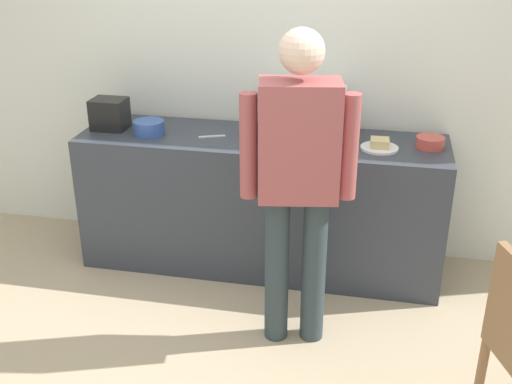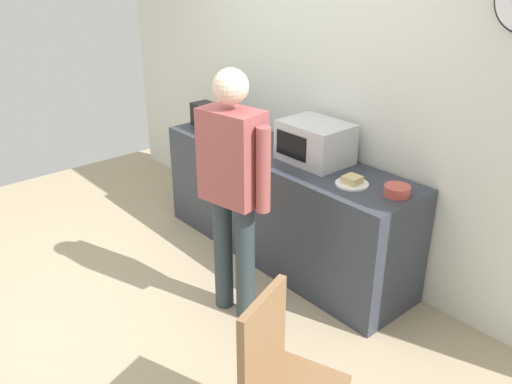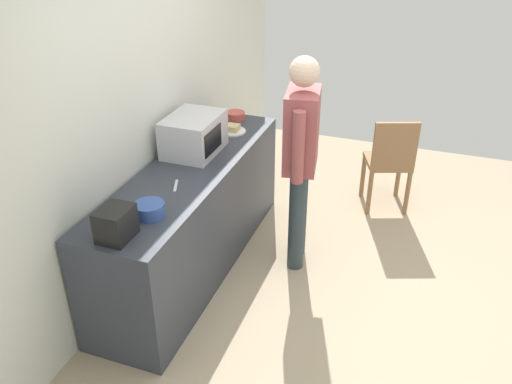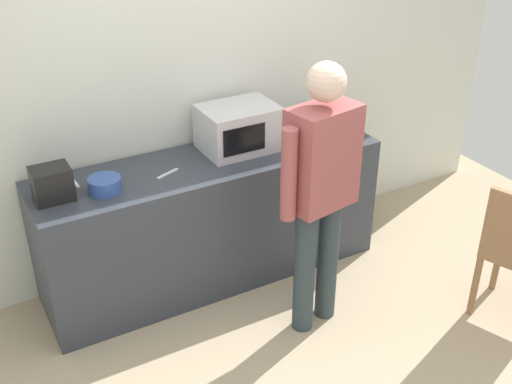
% 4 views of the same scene
% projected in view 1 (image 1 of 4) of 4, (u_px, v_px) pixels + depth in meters
% --- Properties ---
extents(ground_plane, '(6.00, 6.00, 0.00)m').
position_uv_depth(ground_plane, '(215.00, 379.00, 3.24)').
color(ground_plane, tan).
extents(back_wall, '(5.40, 0.13, 2.60)m').
position_uv_depth(back_wall, '(274.00, 61.00, 4.14)').
color(back_wall, silver).
rests_on(back_wall, ground_plane).
extents(kitchen_counter, '(2.33, 0.62, 0.90)m').
position_uv_depth(kitchen_counter, '(262.00, 202.00, 4.15)').
color(kitchen_counter, '#333842').
rests_on(kitchen_counter, ground_plane).
extents(microwave, '(0.50, 0.39, 0.30)m').
position_uv_depth(microwave, '(304.00, 114.00, 3.93)').
color(microwave, silver).
rests_on(microwave, kitchen_counter).
extents(sandwich_plate, '(0.23, 0.23, 0.07)m').
position_uv_depth(sandwich_plate, '(380.00, 146.00, 3.77)').
color(sandwich_plate, white).
rests_on(sandwich_plate, kitchen_counter).
extents(salad_bowl, '(0.20, 0.20, 0.09)m').
position_uv_depth(salad_bowl, '(149.00, 128.00, 4.02)').
color(salad_bowl, '#33519E').
rests_on(salad_bowl, kitchen_counter).
extents(cereal_bowl, '(0.17, 0.17, 0.07)m').
position_uv_depth(cereal_bowl, '(430.00, 142.00, 3.80)').
color(cereal_bowl, '#C64C42').
rests_on(cereal_bowl, kitchen_counter).
extents(toaster, '(0.22, 0.18, 0.20)m').
position_uv_depth(toaster, '(110.00, 114.00, 4.10)').
color(toaster, black).
rests_on(toaster, kitchen_counter).
extents(fork_utensil, '(0.17, 0.08, 0.01)m').
position_uv_depth(fork_utensil, '(212.00, 136.00, 3.98)').
color(fork_utensil, silver).
rests_on(fork_utensil, kitchen_counter).
extents(spoon_utensil, '(0.03, 0.17, 0.01)m').
position_uv_depth(spoon_utensil, '(141.00, 123.00, 4.24)').
color(spoon_utensil, silver).
rests_on(spoon_utensil, kitchen_counter).
extents(person_standing, '(0.58, 0.31, 1.72)m').
position_uv_depth(person_standing, '(298.00, 171.00, 3.17)').
color(person_standing, '#2C3A3F').
rests_on(person_standing, ground_plane).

